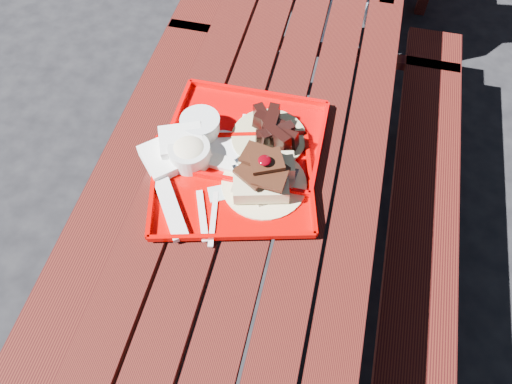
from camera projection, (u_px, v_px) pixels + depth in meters
ground at (264, 265)px, 2.23m from camera, size 60.00×60.00×0.00m
picnic_table_near at (266, 198)px, 1.76m from camera, size 1.41×2.40×0.75m
near_tray at (232, 174)px, 1.54m from camera, size 0.58×0.50×0.16m
far_tray at (243, 135)px, 1.64m from camera, size 0.51×0.40×0.09m
white_cloth at (177, 150)px, 1.60m from camera, size 0.25×0.24×0.08m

